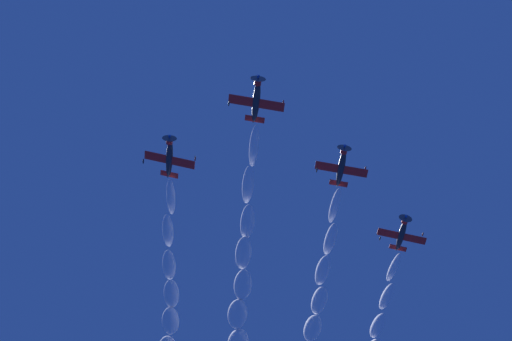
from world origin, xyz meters
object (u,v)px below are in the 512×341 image
object	(u,v)px
airplane_lead	(256,100)
airplane_right_wingman	(169,157)
airplane_left_wingman	(341,166)
airplane_slot_tail	(402,234)

from	to	relation	value
airplane_lead	airplane_right_wingman	world-z (taller)	airplane_right_wingman
airplane_lead	airplane_left_wingman	world-z (taller)	airplane_lead
airplane_left_wingman	airplane_right_wingman	world-z (taller)	airplane_right_wingman
airplane_right_wingman	airplane_slot_tail	size ratio (longest dim) A/B	1.00
airplane_lead	airplane_right_wingman	bearing A→B (deg)	-51.42
airplane_lead	airplane_slot_tail	world-z (taller)	airplane_lead
airplane_left_wingman	airplane_slot_tail	bearing A→B (deg)	-143.60
airplane_lead	airplane_left_wingman	xyz separation A→B (m)	(-15.41, -8.04, -0.55)
airplane_left_wingman	airplane_right_wingman	distance (m)	26.23
airplane_right_wingman	airplane_slot_tail	xyz separation A→B (m)	(-39.89, -5.49, -1.39)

